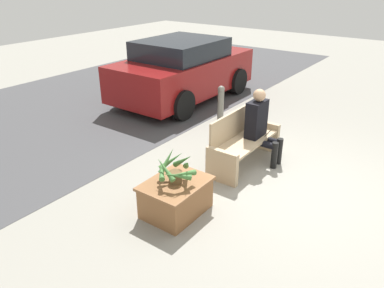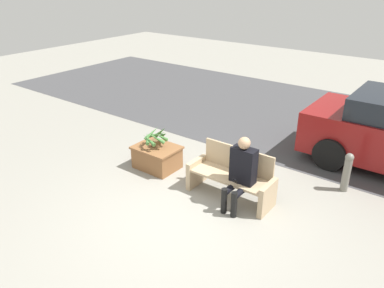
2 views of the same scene
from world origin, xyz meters
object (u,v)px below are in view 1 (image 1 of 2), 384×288
(bench, at_px, (242,142))
(planter_box, at_px, (176,196))
(person_seated, at_px, (260,123))
(potted_plant, at_px, (175,169))
(parked_car, at_px, (183,70))
(bollard_post, at_px, (221,102))

(bench, height_order, planter_box, bench)
(bench, height_order, person_seated, person_seated)
(bench, bearing_deg, person_seated, -33.53)
(potted_plant, relative_size, parked_car, 0.15)
(potted_plant, bearing_deg, bollard_post, 22.59)
(potted_plant, relative_size, bollard_post, 0.76)
(potted_plant, bearing_deg, planter_box, -8.55)
(planter_box, distance_m, parked_car, 5.00)
(bench, relative_size, bollard_post, 2.05)
(potted_plant, height_order, parked_car, parked_car)
(person_seated, relative_size, potted_plant, 2.21)
(planter_box, height_order, bollard_post, bollard_post)
(person_seated, bearing_deg, potted_plant, 174.89)
(person_seated, xyz_separation_m, potted_plant, (-2.06, 0.18, -0.01))
(planter_box, relative_size, bollard_post, 1.17)
(parked_car, xyz_separation_m, bollard_post, (-0.66, -1.54, -0.35))
(potted_plant, distance_m, parked_car, 4.98)
(planter_box, distance_m, potted_plant, 0.42)
(planter_box, bearing_deg, parked_car, 36.18)
(bench, height_order, bollard_post, bench)
(parked_car, bearing_deg, person_seated, -122.23)
(parked_car, bearing_deg, bench, -127.18)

